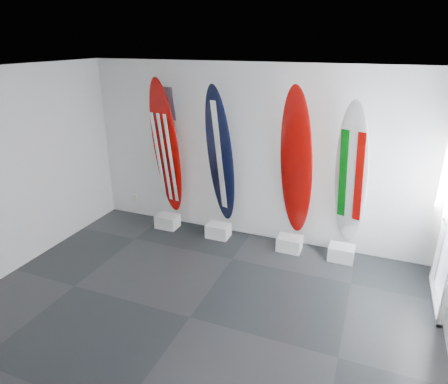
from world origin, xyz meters
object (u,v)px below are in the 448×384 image
at_px(surfboard_usa, 166,149).
at_px(surfboard_italy, 351,176).
at_px(surfboard_navy, 220,157).
at_px(surfboard_swiss, 296,164).

height_order(surfboard_usa, surfboard_italy, surfboard_usa).
height_order(surfboard_navy, surfboard_italy, surfboard_navy).
bearing_deg(surfboard_usa, surfboard_italy, 10.68).
distance_m(surfboard_usa, surfboard_swiss, 2.34).
height_order(surfboard_usa, surfboard_navy, surfboard_usa).
bearing_deg(surfboard_italy, surfboard_swiss, -160.25).
relative_size(surfboard_usa, surfboard_swiss, 1.01).
distance_m(surfboard_navy, surfboard_italy, 2.14).
bearing_deg(surfboard_usa, surfboard_swiss, 10.68).
height_order(surfboard_usa, surfboard_swiss, surfboard_usa).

